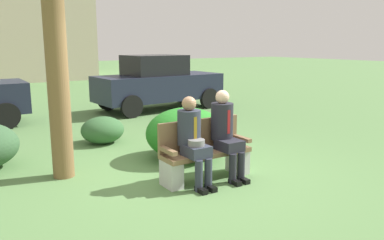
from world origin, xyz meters
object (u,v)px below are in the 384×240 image
(park_bench, at_px, (204,153))
(seated_man_left, at_px, (193,137))
(shrub_far_lawn, at_px, (186,133))
(parked_car_far, at_px, (158,83))
(seated_man_right, at_px, (225,130))
(shrub_mid_lawn, at_px, (103,130))

(park_bench, bearing_deg, seated_man_left, -156.69)
(shrub_far_lawn, xyz_separation_m, parked_car_far, (2.01, 4.89, 0.38))
(park_bench, distance_m, seated_man_left, 0.45)
(shrub_far_lawn, bearing_deg, park_bench, -107.29)
(seated_man_left, relative_size, parked_car_far, 0.32)
(park_bench, xyz_separation_m, seated_man_right, (0.30, -0.12, 0.35))
(parked_car_far, bearing_deg, shrub_mid_lawn, -133.29)
(park_bench, relative_size, shrub_far_lawn, 0.97)
(seated_man_right, relative_size, shrub_far_lawn, 0.92)
(seated_man_right, height_order, shrub_far_lawn, seated_man_right)
(park_bench, bearing_deg, shrub_mid_lawn, 100.95)
(seated_man_left, xyz_separation_m, parked_car_far, (2.65, 6.12, 0.12))
(park_bench, relative_size, shrub_mid_lawn, 1.60)
(seated_man_left, height_order, shrub_far_lawn, seated_man_left)
(seated_man_left, distance_m, parked_car_far, 6.67)
(park_bench, distance_m, shrub_mid_lawn, 2.95)
(seated_man_right, xyz_separation_m, shrub_far_lawn, (0.04, 1.22, -0.29))
(park_bench, height_order, parked_car_far, parked_car_far)
(parked_car_far, bearing_deg, shrub_far_lawn, -112.35)
(seated_man_left, xyz_separation_m, shrub_mid_lawn, (-0.27, 3.02, -0.44))
(seated_man_left, relative_size, shrub_far_lawn, 0.89)
(park_bench, distance_m, shrub_far_lawn, 1.15)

